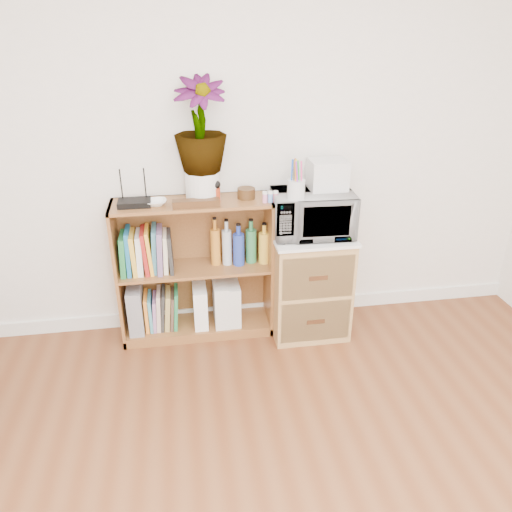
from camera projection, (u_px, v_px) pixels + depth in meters
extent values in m
cube|color=white|center=(246.00, 310.00, 3.63)|extent=(4.00, 0.02, 0.10)
cube|color=brown|center=(195.00, 270.00, 3.28)|extent=(1.00, 0.30, 0.95)
cube|color=#9E7542|center=(308.00, 284.00, 3.37)|extent=(0.50, 0.45, 0.70)
imported|color=white|center=(312.00, 213.00, 3.14)|extent=(0.52, 0.36, 0.28)
cylinder|color=silver|center=(296.00, 189.00, 2.95)|extent=(0.11, 0.11, 0.12)
cube|color=silver|center=(328.00, 174.00, 3.11)|extent=(0.23, 0.19, 0.18)
cube|color=black|center=(134.00, 203.00, 3.00)|extent=(0.19, 0.13, 0.04)
imported|color=white|center=(156.00, 203.00, 3.01)|extent=(0.13, 0.13, 0.03)
cylinder|color=silver|center=(203.00, 186.00, 3.06)|extent=(0.21, 0.21, 0.18)
imported|color=#396E2C|center=(200.00, 125.00, 2.90)|extent=(0.31, 0.31, 0.55)
cube|color=#351E0E|center=(196.00, 203.00, 2.98)|extent=(0.28, 0.07, 0.05)
cylinder|color=#9A2C12|center=(217.00, 195.00, 3.04)|extent=(0.04, 0.04, 0.09)
cylinder|color=#3A2510|center=(246.00, 193.00, 3.11)|extent=(0.11, 0.11, 0.06)
cube|color=pink|center=(270.00, 198.00, 3.05)|extent=(0.11, 0.04, 0.06)
cube|color=gray|center=(136.00, 307.00, 3.32)|extent=(0.10, 0.25, 0.32)
cube|color=white|center=(200.00, 305.00, 3.38)|extent=(0.09, 0.23, 0.28)
cube|color=silver|center=(221.00, 302.00, 3.40)|extent=(0.10, 0.24, 0.30)
cube|color=silver|center=(232.00, 302.00, 3.41)|extent=(0.09, 0.23, 0.29)
cube|color=#1F763B|center=(124.00, 253.00, 3.15)|extent=(0.04, 0.20, 0.26)
cube|color=#19659B|center=(129.00, 251.00, 3.14)|extent=(0.03, 0.20, 0.29)
cube|color=gold|center=(134.00, 252.00, 3.15)|extent=(0.04, 0.20, 0.27)
cube|color=silver|center=(140.00, 252.00, 3.16)|extent=(0.04, 0.20, 0.26)
cube|color=#A41F1C|center=(145.00, 250.00, 3.16)|extent=(0.04, 0.20, 0.28)
cube|color=#F6A92B|center=(150.00, 249.00, 3.16)|extent=(0.04, 0.20, 0.29)
cube|color=teal|center=(154.00, 249.00, 3.17)|extent=(0.04, 0.20, 0.29)
cube|color=slate|center=(160.00, 249.00, 3.17)|extent=(0.05, 0.20, 0.29)
cube|color=#FFF0C6|center=(166.00, 251.00, 3.19)|extent=(0.04, 0.20, 0.25)
cube|color=#272727|center=(170.00, 251.00, 3.19)|extent=(0.03, 0.20, 0.25)
cylinder|color=#C07624|center=(216.00, 243.00, 3.22)|extent=(0.06, 0.06, 0.32)
cylinder|color=#A9B6BF|center=(227.00, 244.00, 3.23)|extent=(0.06, 0.06, 0.30)
cylinder|color=#233BA5|center=(238.00, 245.00, 3.25)|extent=(0.07, 0.07, 0.28)
cylinder|color=#2D7C48|center=(251.00, 243.00, 3.25)|extent=(0.07, 0.07, 0.29)
cylinder|color=gold|center=(264.00, 243.00, 3.27)|extent=(0.07, 0.07, 0.27)
cylinder|color=silver|center=(277.00, 240.00, 3.27)|extent=(0.06, 0.06, 0.31)
cube|color=orange|center=(147.00, 311.00, 3.35)|extent=(0.02, 0.19, 0.25)
cube|color=teal|center=(151.00, 311.00, 3.36)|extent=(0.02, 0.19, 0.24)
cube|color=#9F6DA4|center=(155.00, 312.00, 3.36)|extent=(0.03, 0.19, 0.23)
cube|color=beige|center=(159.00, 309.00, 3.36)|extent=(0.04, 0.19, 0.27)
cube|color=#292929|center=(163.00, 308.00, 3.36)|extent=(0.05, 0.19, 0.27)
cube|color=#A8924D|center=(168.00, 308.00, 3.37)|extent=(0.06, 0.19, 0.26)
cube|color=#4D392C|center=(172.00, 309.00, 3.37)|extent=(0.04, 0.19, 0.24)
cube|color=#217C47|center=(176.00, 307.00, 3.37)|extent=(0.04, 0.19, 0.27)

